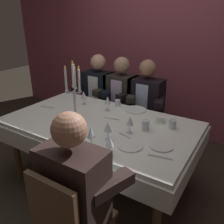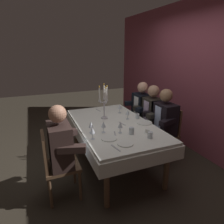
{
  "view_description": "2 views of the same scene",
  "coord_description": "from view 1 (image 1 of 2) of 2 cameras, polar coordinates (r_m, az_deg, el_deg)",
  "views": [
    {
      "loc": [
        1.26,
        -1.76,
        1.74
      ],
      "look_at": [
        0.16,
        -0.01,
        0.88
      ],
      "focal_mm": 37.65,
      "sensor_mm": 36.0,
      "label": 1
    },
    {
      "loc": [
        2.67,
        -1.11,
        1.86
      ],
      "look_at": [
        -0.0,
        -0.02,
        0.93
      ],
      "focal_mm": 31.59,
      "sensor_mm": 36.0,
      "label": 2
    }
  ],
  "objects": [
    {
      "name": "back_wall",
      "position": [
        3.66,
        12.42,
        16.0
      ],
      "size": [
        6.0,
        0.12,
        2.7
      ],
      "primitive_type": "cube",
      "color": "#904252",
      "rests_on": "ground_plane"
    },
    {
      "name": "spoon_0",
      "position": [
        2.09,
        3.45,
        -5.88
      ],
      "size": [
        0.17,
        0.07,
        0.01
      ],
      "primitive_type": "cube",
      "rotation": [
        0.0,
        0.0,
        -0.29
      ],
      "color": "#B7B7BC",
      "rests_on": "dining_table"
    },
    {
      "name": "candelabra",
      "position": [
        2.4,
        -9.18,
        4.49
      ],
      "size": [
        0.15,
        0.17,
        0.59
      ],
      "color": "silver",
      "rests_on": "dining_table"
    },
    {
      "name": "fork_2",
      "position": [
        2.43,
        -0.12,
        -1.61
      ],
      "size": [
        0.17,
        0.05,
        0.01
      ],
      "primitive_type": "cube",
      "rotation": [
        0.0,
        0.0,
        0.2
      ],
      "color": "#B7B7BC",
      "rests_on": "dining_table"
    },
    {
      "name": "coffee_cup_0",
      "position": [
        2.39,
        11.55,
        -1.86
      ],
      "size": [
        0.13,
        0.12,
        0.06
      ],
      "color": "white",
      "rests_on": "dining_table"
    },
    {
      "name": "dinner_plate_1",
      "position": [
        1.94,
        4.4,
        -8.13
      ],
      "size": [
        0.21,
        0.21,
        0.01
      ],
      "primitive_type": "cylinder",
      "color": "white",
      "rests_on": "dining_table"
    },
    {
      "name": "dining_table",
      "position": [
        2.43,
        -3.04,
        -4.78
      ],
      "size": [
        1.94,
        1.14,
        0.74
      ],
      "color": "white",
      "rests_on": "ground_plane"
    },
    {
      "name": "seated_diner_0",
      "position": [
        3.4,
        -3.19,
        5.39
      ],
      "size": [
        0.63,
        0.48,
        1.24
      ],
      "color": "brown",
      "rests_on": "ground_plane"
    },
    {
      "name": "wine_glass_2",
      "position": [
        2.61,
        -1.07,
        2.81
      ],
      "size": [
        0.07,
        0.07,
        0.16
      ],
      "color": "silver",
      "rests_on": "dining_table"
    },
    {
      "name": "wine_glass_1",
      "position": [
        1.77,
        -0.57,
        -7.32
      ],
      "size": [
        0.07,
        0.07,
        0.16
      ],
      "color": "silver",
      "rests_on": "dining_table"
    },
    {
      "name": "ground_plane",
      "position": [
        2.77,
        -2.77,
        -16.26
      ],
      "size": [
        12.0,
        12.0,
        0.0
      ],
      "primitive_type": "plane",
      "color": "#312B21"
    },
    {
      "name": "knife_3",
      "position": [
        1.84,
        11.62,
        -10.64
      ],
      "size": [
        0.19,
        0.05,
        0.01
      ],
      "primitive_type": "cube",
      "rotation": [
        0.0,
        0.0,
        0.18
      ],
      "color": "#B7B7BC",
      "rests_on": "dining_table"
    },
    {
      "name": "wine_glass_0",
      "position": [
        1.9,
        -5.15,
        -5.14
      ],
      "size": [
        0.07,
        0.07,
        0.16
      ],
      "color": "silver",
      "rests_on": "dining_table"
    },
    {
      "name": "seated_diner_2",
      "position": [
        3.05,
        8.28,
        3.15
      ],
      "size": [
        0.63,
        0.48,
        1.24
      ],
      "color": "brown",
      "rests_on": "ground_plane"
    },
    {
      "name": "wine_glass_3",
      "position": [
        2.11,
        4.39,
        -2.21
      ],
      "size": [
        0.07,
        0.07,
        0.16
      ],
      "color": "silver",
      "rests_on": "dining_table"
    },
    {
      "name": "dinner_plate_2",
      "position": [
        1.98,
        11.79,
        -8.04
      ],
      "size": [
        0.2,
        0.2,
        0.01
      ],
      "primitive_type": "cylinder",
      "color": "white",
      "rests_on": "dining_table"
    },
    {
      "name": "spoon_1",
      "position": [
        2.83,
        -15.41,
        1.13
      ],
      "size": [
        0.17,
        0.06,
        0.01
      ],
      "primitive_type": "cube",
      "rotation": [
        0.0,
        0.0,
        0.23
      ],
      "color": "#B7B7BC",
      "rests_on": "dining_table"
    },
    {
      "name": "water_tumbler_2",
      "position": [
        2.2,
        8.2,
        -3.22
      ],
      "size": [
        0.07,
        0.07,
        0.1
      ],
      "primitive_type": "cylinder",
      "color": "silver",
      "rests_on": "dining_table"
    },
    {
      "name": "dinner_plate_0",
      "position": [
        2.65,
        5.65,
        0.54
      ],
      "size": [
        0.24,
        0.24,
        0.01
      ],
      "primitive_type": "cylinder",
      "color": "white",
      "rests_on": "dining_table"
    },
    {
      "name": "seated_diner_3",
      "position": [
        1.57,
        -9.48,
        -17.43
      ],
      "size": [
        0.63,
        0.48,
        1.24
      ],
      "color": "brown",
      "rests_on": "ground_plane"
    },
    {
      "name": "water_tumbler_0",
      "position": [
        2.29,
        14.48,
        -2.87
      ],
      "size": [
        0.07,
        0.07,
        0.09
      ],
      "primitive_type": "cylinder",
      "color": "silver",
      "rests_on": "dining_table"
    },
    {
      "name": "wine_glass_5",
      "position": [
        1.99,
        -1.04,
        -3.74
      ],
      "size": [
        0.07,
        0.07,
        0.16
      ],
      "color": "silver",
      "rests_on": "dining_table"
    },
    {
      "name": "seated_diner_1",
      "position": [
        3.2,
        2.32,
        4.34
      ],
      "size": [
        0.63,
        0.48,
        1.24
      ],
      "color": "brown",
      "rests_on": "ground_plane"
    },
    {
      "name": "wine_glass_4",
      "position": [
        2.81,
        -6.91,
        4.14
      ],
      "size": [
        0.07,
        0.07,
        0.16
      ],
      "color": "silver",
      "rests_on": "dining_table"
    },
    {
      "name": "water_tumbler_1",
      "position": [
        2.75,
        1.4,
        2.18
      ],
      "size": [
        0.06,
        0.06,
        0.08
      ],
      "primitive_type": "cylinder",
      "color": "silver",
      "rests_on": "dining_table"
    }
  ]
}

